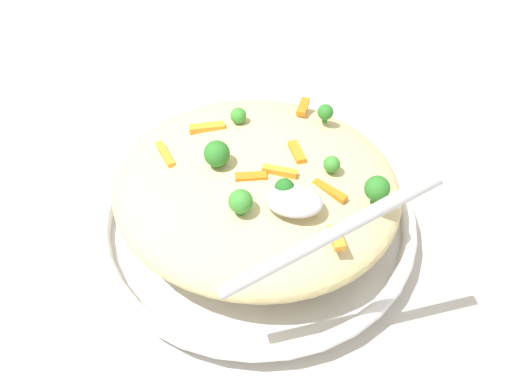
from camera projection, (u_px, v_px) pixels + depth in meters
name	position (u px, v px, depth m)	size (l,w,h in m)	color
ground_plane	(256.00, 233.00, 0.73)	(2.40, 2.40, 0.00)	beige
serving_bowl	(256.00, 222.00, 0.72)	(0.35, 0.35, 0.04)	silver
pasta_mound	(256.00, 189.00, 0.68)	(0.30, 0.28, 0.08)	#DBC689
carrot_piece_0	(207.00, 127.00, 0.69)	(0.04, 0.01, 0.01)	orange
carrot_piece_1	(303.00, 107.00, 0.71)	(0.03, 0.01, 0.01)	orange
carrot_piece_2	(252.00, 177.00, 0.63)	(0.03, 0.01, 0.01)	orange
carrot_piece_3	(165.00, 154.00, 0.66)	(0.04, 0.01, 0.01)	orange
carrot_piece_4	(280.00, 172.00, 0.64)	(0.03, 0.01, 0.01)	orange
carrot_piece_5	(297.00, 152.00, 0.66)	(0.03, 0.01, 0.01)	orange
carrot_piece_6	(336.00, 238.00, 0.59)	(0.03, 0.01, 0.01)	orange
carrot_piece_7	(330.00, 191.00, 0.63)	(0.04, 0.01, 0.01)	orange
broccoli_floret_0	(244.00, 202.00, 0.60)	(0.02, 0.02, 0.03)	#377928
broccoli_floret_1	(217.00, 154.00, 0.64)	(0.03, 0.03, 0.03)	#296820
broccoli_floret_2	(238.00, 116.00, 0.69)	(0.02, 0.02, 0.02)	#377928
broccoli_floret_3	(284.00, 189.00, 0.61)	(0.02, 0.02, 0.03)	#205B1C
broccoli_floret_4	(377.00, 189.00, 0.61)	(0.02, 0.02, 0.03)	#296820
broccoli_floret_5	(325.00, 112.00, 0.69)	(0.02, 0.02, 0.02)	#296820
broccoli_floret_6	(332.00, 164.00, 0.64)	(0.02, 0.02, 0.02)	#377928
serving_spoon	(306.00, 215.00, 0.56)	(0.17, 0.14, 0.11)	#B7B7BC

